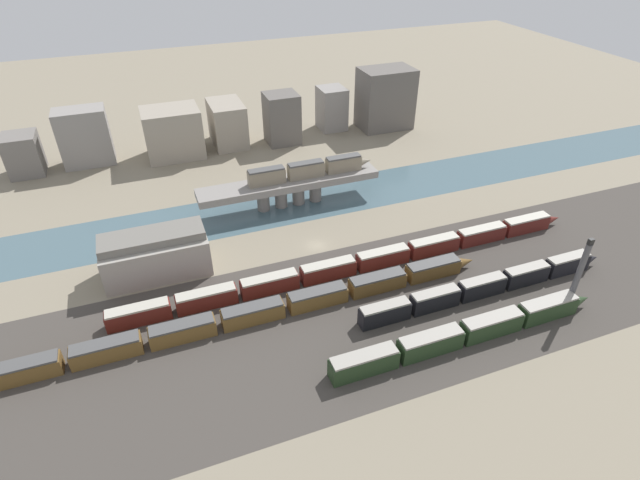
% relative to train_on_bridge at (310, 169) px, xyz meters
% --- Properties ---
extents(ground_plane, '(400.00, 400.00, 0.00)m').
position_rel_train_on_bridge_xyz_m(ground_plane, '(-5.48, -19.79, -9.08)').
color(ground_plane, gray).
extents(railbed_yard, '(280.00, 42.00, 0.01)m').
position_rel_train_on_bridge_xyz_m(railbed_yard, '(-5.48, -43.79, -9.08)').
color(railbed_yard, '#423D38').
rests_on(railbed_yard, ground).
extents(river_water, '(320.00, 18.61, 0.01)m').
position_rel_train_on_bridge_xyz_m(river_water, '(-5.48, 0.00, -9.08)').
color(river_water, '#47606B').
rests_on(river_water, ground).
extents(bridge, '(46.19, 7.41, 7.11)m').
position_rel_train_on_bridge_xyz_m(bridge, '(-5.48, 0.00, -3.76)').
color(bridge, gray).
rests_on(bridge, ground).
extents(train_on_bridge, '(32.81, 2.68, 4.03)m').
position_rel_train_on_bridge_xyz_m(train_on_bridge, '(0.00, 0.00, 0.00)').
color(train_on_bridge, gray).
rests_on(train_on_bridge, bridge).
extents(train_yard_near, '(53.55, 3.08, 4.00)m').
position_rel_train_on_bridge_xyz_m(train_yard_near, '(9.22, -56.93, -7.12)').
color(train_yard_near, '#23381E').
rests_on(train_yard_near, ground).
extents(train_yard_mid, '(55.82, 2.64, 3.97)m').
position_rel_train_on_bridge_xyz_m(train_yard_mid, '(19.99, -47.31, -7.13)').
color(train_yard_mid, black).
rests_on(train_yard_mid, ground).
extents(train_yard_far, '(92.46, 3.15, 3.48)m').
position_rel_train_on_bridge_xyz_m(train_yard_far, '(-23.49, -38.54, -7.38)').
color(train_yard_far, brown).
rests_on(train_yard_far, ground).
extents(train_yard_outer, '(103.46, 2.82, 3.66)m').
position_rel_train_on_bridge_xyz_m(train_yard_outer, '(0.36, -31.45, -7.28)').
color(train_yard_outer, '#5B1E19').
rests_on(train_yard_outer, ground).
extents(warehouse_building, '(21.13, 10.20, 9.76)m').
position_rel_train_on_bridge_xyz_m(warehouse_building, '(-39.97, -17.17, -4.44)').
color(warehouse_building, '#9E998E').
rests_on(warehouse_building, ground).
extents(signal_tower, '(1.09, 1.09, 15.73)m').
position_rel_train_on_bridge_xyz_m(signal_tower, '(32.69, -56.17, -1.46)').
color(signal_tower, '#4C4C51').
rests_on(signal_tower, ground).
extents(city_block_far_left, '(8.97, 9.63, 11.59)m').
position_rel_train_on_bridge_xyz_m(city_block_far_left, '(-69.97, 43.56, -3.29)').
color(city_block_far_left, slate).
rests_on(city_block_far_left, ground).
extents(city_block_left, '(14.03, 8.55, 16.46)m').
position_rel_train_on_bridge_xyz_m(city_block_left, '(-53.36, 44.43, -0.86)').
color(city_block_left, gray).
rests_on(city_block_left, ground).
extents(city_block_center, '(16.50, 12.81, 14.61)m').
position_rel_train_on_bridge_xyz_m(city_block_center, '(-28.87, 40.92, -1.78)').
color(city_block_center, gray).
rests_on(city_block_center, ground).
extents(city_block_right, '(10.08, 15.17, 13.40)m').
position_rel_train_on_bridge_xyz_m(city_block_right, '(-11.77, 44.07, -2.38)').
color(city_block_right, gray).
rests_on(city_block_right, ground).
extents(city_block_far_right, '(10.14, 9.56, 15.75)m').
position_rel_train_on_bridge_xyz_m(city_block_far_right, '(4.74, 39.28, -1.21)').
color(city_block_far_right, '#605B56').
rests_on(city_block_far_right, ground).
extents(city_block_tall, '(8.53, 9.34, 13.88)m').
position_rel_train_on_bridge_xyz_m(city_block_tall, '(23.93, 44.73, -2.15)').
color(city_block_tall, gray).
rests_on(city_block_tall, ground).
extents(city_block_low, '(17.42, 11.87, 19.73)m').
position_rel_train_on_bridge_xyz_m(city_block_low, '(41.24, 39.64, 0.78)').
color(city_block_low, '#605B56').
rests_on(city_block_low, ground).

